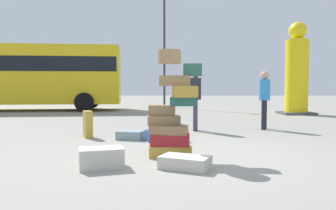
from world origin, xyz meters
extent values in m
plane|color=gray|center=(0.00, 0.00, 0.00)|extent=(80.00, 80.00, 0.00)
cube|color=#B28C33|center=(-0.36, -0.03, 0.09)|extent=(0.72, 0.49, 0.18)
cube|color=maroon|center=(-0.34, -0.04, 0.28)|extent=(0.66, 0.45, 0.19)
cube|color=olive|center=(-0.37, -0.03, 0.44)|extent=(0.67, 0.48, 0.15)
cube|color=olive|center=(-0.46, 0.09, 0.59)|extent=(0.57, 0.38, 0.15)
cube|color=olive|center=(-0.48, 0.12, 0.76)|extent=(0.46, 0.30, 0.18)
cube|color=#26594C|center=(-0.14, -0.14, 0.92)|extent=(0.43, 0.28, 0.14)
cube|color=#B28C33|center=(-0.11, -0.22, 1.08)|extent=(0.41, 0.30, 0.18)
cube|color=olive|center=(-0.27, -0.04, 1.26)|extent=(0.52, 0.36, 0.17)
cube|color=#26594C|center=(0.03, 0.06, 1.44)|extent=(0.33, 0.23, 0.20)
cylinder|color=olive|center=(-0.36, -0.05, 1.65)|extent=(0.38, 0.38, 0.22)
cube|color=beige|center=(-1.34, -0.86, 0.14)|extent=(0.70, 0.55, 0.29)
cube|color=#334F99|center=(-0.45, 1.49, 0.12)|extent=(0.87, 0.61, 0.24)
cube|color=beige|center=(-0.14, -0.91, 0.09)|extent=(0.79, 0.65, 0.18)
cube|color=gray|center=(-1.20, 1.75, 0.09)|extent=(0.65, 0.55, 0.19)
cube|color=#B28C33|center=(-2.22, 2.01, 0.31)|extent=(0.30, 0.40, 0.61)
cylinder|color=#3F334C|center=(0.35, 3.32, 0.41)|extent=(0.12, 0.12, 0.82)
cylinder|color=#3F334C|center=(0.33, 3.10, 0.41)|extent=(0.12, 0.12, 0.82)
cylinder|color=#26262D|center=(0.34, 3.21, 1.11)|extent=(0.30, 0.30, 0.57)
sphere|color=tan|center=(0.34, 3.21, 1.50)|extent=(0.22, 0.22, 0.22)
cylinder|color=black|center=(2.29, 3.60, 0.40)|extent=(0.12, 0.12, 0.79)
cylinder|color=black|center=(2.20, 3.39, 0.40)|extent=(0.12, 0.12, 0.79)
cylinder|color=#338CCC|center=(2.25, 3.50, 1.08)|extent=(0.30, 0.30, 0.57)
sphere|color=tan|center=(2.25, 3.50, 1.47)|extent=(0.22, 0.22, 0.22)
cylinder|color=yellow|center=(5.09, 8.58, 1.58)|extent=(0.95, 0.95, 3.16)
sphere|color=yellow|center=(5.09, 8.58, 3.53)|extent=(0.74, 0.74, 0.74)
cube|color=#4C4C4C|center=(5.09, 8.58, 0.05)|extent=(1.33, 1.33, 0.10)
cube|color=yellow|center=(-7.38, 10.85, 1.75)|extent=(9.35, 3.43, 2.80)
cube|color=black|center=(-7.38, 10.85, 2.24)|extent=(9.17, 3.43, 0.70)
cylinder|color=black|center=(-4.55, 12.40, 0.45)|extent=(0.92, 0.34, 0.90)
cylinder|color=black|center=(-4.30, 9.91, 0.45)|extent=(0.92, 0.34, 0.90)
cylinder|color=#333338|center=(-0.59, 13.42, 3.13)|extent=(0.12, 0.12, 6.26)
camera|label=1|loc=(-0.38, -5.53, 1.15)|focal=35.43mm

